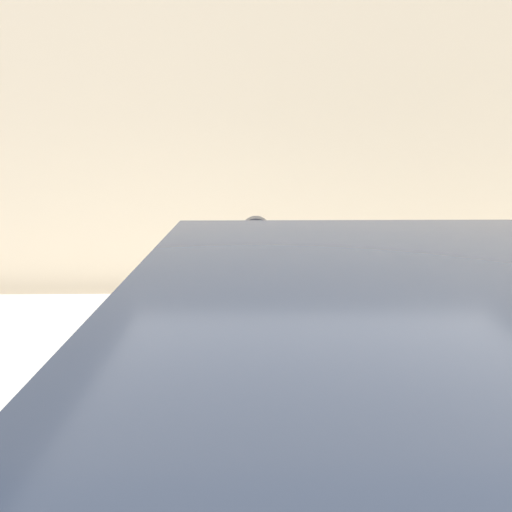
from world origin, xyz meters
The scene contains 3 objects.
sidewalk centered at (0.00, 2.20, 0.07)m, with size 24.00×2.80×0.15m.
building_facade centered at (0.00, 4.03, 3.24)m, with size 24.00×0.30×6.47m.
parking_meter centered at (-0.40, 1.12, 1.22)m, with size 0.20×0.14×1.46m.
Camera 1 is at (-0.44, -1.42, 2.04)m, focal length 28.00 mm.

